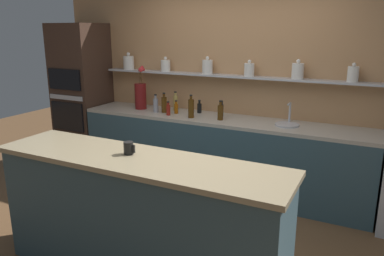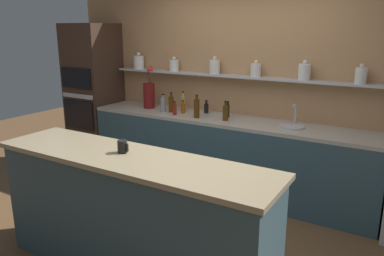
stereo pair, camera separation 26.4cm
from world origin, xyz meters
name	(u,v)px [view 1 (the left image)]	position (x,y,z in m)	size (l,w,h in m)	color
ground_plane	(179,236)	(0.00, 0.00, 0.00)	(12.00, 12.00, 0.00)	brown
back_wall_unit	(238,83)	(0.00, 1.60, 1.30)	(5.20, 0.28, 2.60)	tan
back_counter_unit	(218,154)	(-0.11, 1.24, 0.46)	(3.61, 0.62, 0.92)	#334C56
island_counter	(139,218)	(0.00, -0.65, 0.51)	(2.40, 0.61, 1.02)	#334C56
oven_tower	(82,96)	(-2.27, 1.24, 1.02)	(0.66, 0.64, 2.05)	#3D281E
flower_vase	(141,95)	(-1.27, 1.27, 1.11)	(0.16, 0.15, 0.57)	maroon
sink_fixture	(287,123)	(0.71, 1.25, 0.95)	(0.27, 0.27, 0.25)	#B7B7BC
bottle_sauce_0	(222,110)	(-0.11, 1.33, 1.01)	(0.05, 0.05, 0.20)	black
bottle_spirit_1	(164,104)	(-0.86, 1.21, 1.03)	(0.07, 0.07, 0.26)	#4C2D0C
bottle_spirit_2	(156,105)	(-0.97, 1.17, 1.02)	(0.07, 0.07, 0.23)	gray
bottle_spirit_3	(175,103)	(-0.78, 1.37, 1.03)	(0.06, 0.06, 0.26)	tan
bottle_sauce_4	(168,109)	(-0.73, 1.09, 0.99)	(0.05, 0.05, 0.18)	maroon
bottle_sauce_5	(199,108)	(-0.45, 1.39, 0.99)	(0.06, 0.06, 0.17)	black
bottle_spirit_6	(191,108)	(-0.42, 1.10, 1.04)	(0.07, 0.07, 0.28)	#4C2D0C
bottle_spirit_7	(220,112)	(-0.06, 1.15, 1.02)	(0.07, 0.07, 0.23)	#4C2D0C
bottle_sauce_8	(176,108)	(-0.70, 1.23, 0.99)	(0.05, 0.05, 0.17)	#9E4C0A
coffee_mug	(129,148)	(-0.10, -0.61, 1.07)	(0.10, 0.08, 0.10)	black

